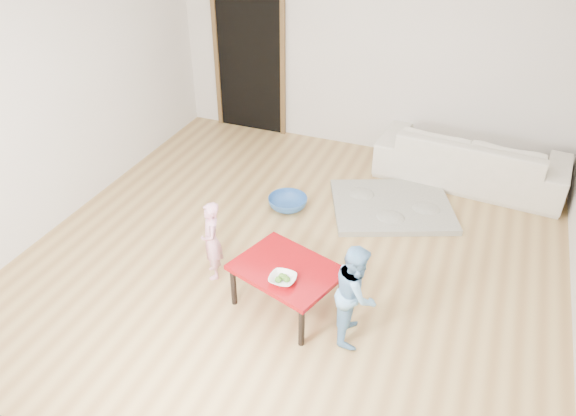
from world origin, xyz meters
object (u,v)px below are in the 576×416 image
Objects in this scene: bowl at (283,279)px; red_table at (287,287)px; basin at (288,203)px; sofa at (471,158)px; child_pink at (212,241)px; child_blue at (356,293)px.

red_table is at bearing 100.70° from bowl.
bowl reaches higher than red_table.
bowl reaches higher than basin.
sofa is 2.49× the size of red_table.
red_table is at bearing 46.28° from child_pink.
child_pink is 1.80× the size of basin.
basin is (0.22, 1.29, -0.32)m from child_pink.
child_pink reaches higher than bowl.
child_pink is at bearing -99.70° from basin.
sofa is 2.22m from basin.
red_table is 1.55m from basin.
sofa is 3.02m from red_table.
child_blue is 1.98m from basin.
sofa is at bearing 37.07° from basin.
basin is at bearing 137.16° from child_pink.
red_table is 1.10× the size of child_pink.
child_blue is at bearing 83.47° from sofa.
basin is (-1.18, 1.55, -0.37)m from child_blue.
child_blue is (0.62, -0.11, 0.23)m from red_table.
bowl is (0.03, -0.18, 0.24)m from red_table.
sofa is 2.94m from child_blue.
child_pink is (-1.98, -2.62, 0.08)m from sofa.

